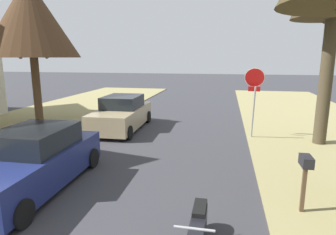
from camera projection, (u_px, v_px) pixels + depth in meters
stop_sign_far at (254, 88)px, 11.84m from camera, size 0.82×0.78×2.90m
street_tree_left_mid_b at (30, 18)px, 13.38m from camera, size 4.37×4.37×6.90m
parked_sedan_navy at (33, 161)px, 7.46m from camera, size 2.04×4.44×1.57m
parked_sedan_tan at (122, 114)px, 13.66m from camera, size 2.04×4.44×1.57m
parked_motorcycle at (198, 232)px, 4.86m from camera, size 0.60×2.05×0.97m
curbside_mailbox at (306, 168)px, 6.14m from camera, size 0.22×0.44×1.27m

